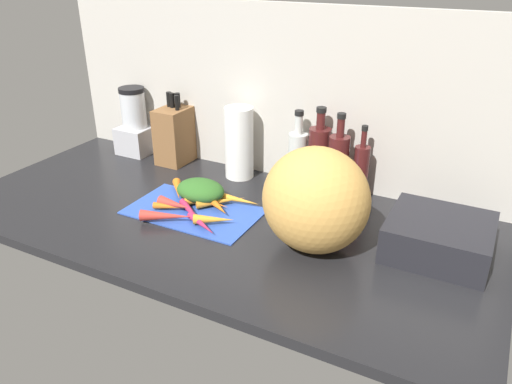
% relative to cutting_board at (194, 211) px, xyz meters
% --- Properties ---
extents(ground_plane, '(1.70, 0.80, 0.03)m').
position_rel_cutting_board_xyz_m(ground_plane, '(0.07, 0.02, -0.02)').
color(ground_plane, black).
extents(wall_back, '(1.70, 0.03, 0.60)m').
position_rel_cutting_board_xyz_m(wall_back, '(0.07, 0.40, 0.30)').
color(wall_back, '#BCB7AD').
rests_on(wall_back, ground_plane).
extents(cutting_board, '(0.42, 0.24, 0.01)m').
position_rel_cutting_board_xyz_m(cutting_board, '(0.00, 0.00, 0.00)').
color(cutting_board, '#2D51B7').
rests_on(cutting_board, ground_plane).
extents(carrot_0, '(0.17, 0.03, 0.03)m').
position_rel_cutting_board_xyz_m(carrot_0, '(0.10, 0.10, 0.02)').
color(carrot_0, orange).
rests_on(carrot_0, cutting_board).
extents(carrot_1, '(0.12, 0.08, 0.03)m').
position_rel_cutting_board_xyz_m(carrot_1, '(0.11, -0.05, 0.02)').
color(carrot_1, orange).
rests_on(carrot_1, cutting_board).
extents(carrot_2, '(0.13, 0.13, 0.03)m').
position_rel_cutting_board_xyz_m(carrot_2, '(0.06, 0.07, 0.02)').
color(carrot_2, orange).
rests_on(carrot_2, cutting_board).
extents(carrot_3, '(0.16, 0.10, 0.03)m').
position_rel_cutting_board_xyz_m(carrot_3, '(-0.03, -0.10, 0.02)').
color(carrot_3, red).
rests_on(carrot_3, cutting_board).
extents(carrot_4, '(0.18, 0.04, 0.03)m').
position_rel_cutting_board_xyz_m(carrot_4, '(0.01, 0.05, 0.02)').
color(carrot_4, orange).
rests_on(carrot_4, cutting_board).
extents(carrot_5, '(0.16, 0.12, 0.02)m').
position_rel_cutting_board_xyz_m(carrot_5, '(0.02, -0.04, 0.02)').
color(carrot_5, '#B2264C').
rests_on(carrot_5, cutting_board).
extents(carrot_6, '(0.11, 0.04, 0.04)m').
position_rel_cutting_board_xyz_m(carrot_6, '(-0.05, -0.03, 0.02)').
color(carrot_6, red).
rests_on(carrot_6, cutting_board).
extents(carrot_7, '(0.13, 0.10, 0.03)m').
position_rel_cutting_board_xyz_m(carrot_7, '(0.06, 0.03, 0.02)').
color(carrot_7, orange).
rests_on(carrot_7, cutting_board).
extents(carrot_8, '(0.12, 0.09, 0.03)m').
position_rel_cutting_board_xyz_m(carrot_8, '(0.01, 0.05, 0.02)').
color(carrot_8, orange).
rests_on(carrot_8, cutting_board).
extents(carrot_9, '(0.13, 0.09, 0.03)m').
position_rel_cutting_board_xyz_m(carrot_9, '(0.09, -0.09, 0.02)').
color(carrot_9, '#B2264C').
rests_on(carrot_9, cutting_board).
extents(carrot_10, '(0.11, 0.12, 0.03)m').
position_rel_cutting_board_xyz_m(carrot_10, '(-0.11, 0.07, 0.02)').
color(carrot_10, orange).
rests_on(carrot_10, cutting_board).
extents(carrot_11, '(0.13, 0.06, 0.02)m').
position_rel_cutting_board_xyz_m(carrot_11, '(-0.06, -0.03, 0.01)').
color(carrot_11, orange).
rests_on(carrot_11, cutting_board).
extents(carrot_12, '(0.09, 0.11, 0.03)m').
position_rel_cutting_board_xyz_m(carrot_12, '(-0.02, 0.07, 0.02)').
color(carrot_12, red).
rests_on(carrot_12, cutting_board).
extents(carrot_greens_pile, '(0.16, 0.13, 0.07)m').
position_rel_cutting_board_xyz_m(carrot_greens_pile, '(-0.02, 0.07, 0.04)').
color(carrot_greens_pile, '#2D6023').
rests_on(carrot_greens_pile, cutting_board).
extents(winter_squash, '(0.29, 0.27, 0.29)m').
position_rel_cutting_board_xyz_m(winter_squash, '(0.41, -0.02, 0.14)').
color(winter_squash, gold).
rests_on(winter_squash, ground_plane).
extents(knife_block, '(0.11, 0.15, 0.27)m').
position_rel_cutting_board_xyz_m(knife_block, '(-0.30, 0.32, 0.11)').
color(knife_block, brown).
rests_on(knife_block, ground_plane).
extents(blender_appliance, '(0.13, 0.13, 0.27)m').
position_rel_cutting_board_xyz_m(blender_appliance, '(-0.50, 0.33, 0.11)').
color(blender_appliance, '#B2B2B7').
rests_on(blender_appliance, ground_plane).
extents(paper_towel_roll, '(0.10, 0.10, 0.26)m').
position_rel_cutting_board_xyz_m(paper_towel_roll, '(-0.01, 0.31, 0.13)').
color(paper_towel_roll, white).
rests_on(paper_towel_roll, ground_plane).
extents(bottle_0, '(0.07, 0.07, 0.27)m').
position_rel_cutting_board_xyz_m(bottle_0, '(0.21, 0.33, 0.10)').
color(bottle_0, silver).
rests_on(bottle_0, ground_plane).
extents(bottle_1, '(0.07, 0.07, 0.29)m').
position_rel_cutting_board_xyz_m(bottle_1, '(0.29, 0.33, 0.11)').
color(bottle_1, '#471919').
rests_on(bottle_1, ground_plane).
extents(bottle_2, '(0.07, 0.07, 0.29)m').
position_rel_cutting_board_xyz_m(bottle_2, '(0.37, 0.30, 0.11)').
color(bottle_2, '#471919').
rests_on(bottle_2, ground_plane).
extents(bottle_3, '(0.05, 0.05, 0.26)m').
position_rel_cutting_board_xyz_m(bottle_3, '(0.44, 0.32, 0.10)').
color(bottle_3, '#471919').
rests_on(bottle_3, ground_plane).
extents(dish_rack, '(0.27, 0.25, 0.10)m').
position_rel_cutting_board_xyz_m(dish_rack, '(0.72, 0.11, 0.05)').
color(dish_rack, black).
rests_on(dish_rack, ground_plane).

